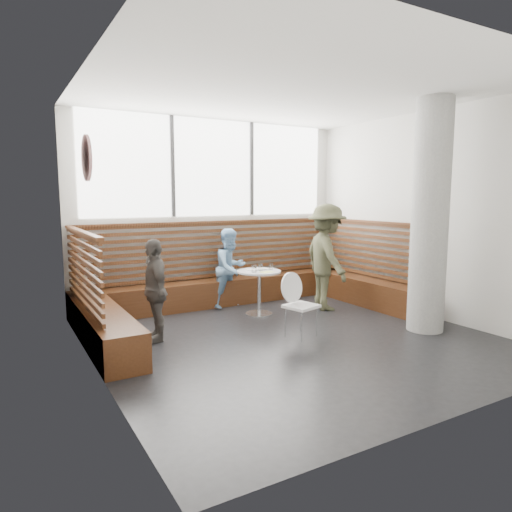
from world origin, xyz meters
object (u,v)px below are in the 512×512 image
cafe_table (259,283)px  concrete_column (430,217)px  adult_man (326,257)px  child_back (231,268)px  child_left (155,290)px  cafe_chair (298,299)px

cafe_table → concrete_column: bearing=-49.7°
adult_man → child_back: adult_man is taller
adult_man → child_left: bearing=106.7°
cafe_table → cafe_chair: bearing=-94.7°
cafe_chair → child_left: bearing=140.3°
adult_man → cafe_chair: bearing=141.0°
concrete_column → child_left: bearing=157.0°
cafe_table → adult_man: bearing=-11.8°
cafe_table → cafe_chair: (-0.10, -1.23, -0.01)m
concrete_column → cafe_chair: bearing=158.4°
cafe_chair → child_left: 1.92m
child_left → concrete_column: bearing=72.0°
cafe_table → cafe_chair: size_ratio=0.83×
concrete_column → child_back: 3.28m
concrete_column → child_left: 3.87m
cafe_chair → child_back: size_ratio=0.64×
cafe_table → cafe_chair: cafe_chair is taller
child_back → concrete_column: bearing=-74.1°
cafe_table → adult_man: adult_man is taller
cafe_table → cafe_chair: 1.23m
concrete_column → cafe_chair: (-1.72, 0.68, -1.09)m
cafe_chair → child_left: size_ratio=0.64×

